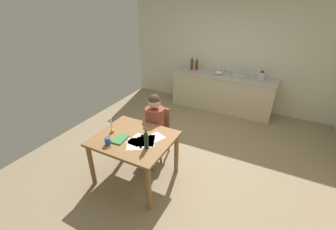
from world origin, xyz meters
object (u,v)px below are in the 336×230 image
at_px(bottle_vinegar, 197,65).
at_px(wine_glass_by_kettle, 223,68).
at_px(wine_bottle_on_table, 146,141).
at_px(mixing_bowl, 219,73).
at_px(coffee_mug, 108,141).
at_px(person_seated, 153,125).
at_px(bottle_oil, 192,64).
at_px(wine_glass_near_sink, 228,69).
at_px(sink_unit, 239,76).
at_px(wine_glass_back_left, 219,68).
at_px(chair_at_table, 157,130).
at_px(book_magazine, 120,139).
at_px(stovetop_kettle, 262,76).
at_px(candlestick, 112,128).
at_px(dining_table, 134,144).

xyz_separation_m(bottle_vinegar, wine_glass_by_kettle, (0.67, 0.06, -0.01)).
height_order(wine_bottle_on_table, mixing_bowl, wine_bottle_on_table).
bearing_deg(coffee_mug, person_seated, 77.34).
xyz_separation_m(coffee_mug, bottle_oil, (-0.17, 3.43, 0.22)).
xyz_separation_m(bottle_vinegar, wine_glass_near_sink, (0.79, 0.06, -0.01)).
bearing_deg(wine_glass_by_kettle, bottle_oil, -171.45).
relative_size(sink_unit, wine_glass_back_left, 2.34).
relative_size(chair_at_table, coffee_mug, 7.58).
bearing_deg(book_magazine, wine_glass_by_kettle, 75.61).
bearing_deg(coffee_mug, chair_at_table, 79.62).
bearing_deg(sink_unit, bottle_oil, 178.63).
bearing_deg(book_magazine, stovetop_kettle, 60.40).
distance_m(coffee_mug, wine_glass_by_kettle, 3.61).
relative_size(candlestick, mixing_bowl, 1.38).
relative_size(dining_table, wine_glass_back_left, 7.24).
bearing_deg(dining_table, wine_glass_by_kettle, 82.92).
relative_size(coffee_mug, stovetop_kettle, 0.53).
bearing_deg(chair_at_table, wine_glass_back_left, 82.71).
xyz_separation_m(coffee_mug, wine_glass_by_kettle, (0.61, 3.55, 0.19)).
height_order(coffee_mug, sink_unit, sink_unit).
relative_size(bottle_oil, bottle_vinegar, 1.17).
height_order(person_seated, wine_glass_near_sink, person_seated).
bearing_deg(bottle_vinegar, candlestick, -91.72).
distance_m(dining_table, coffee_mug, 0.41).
bearing_deg(candlestick, bottle_oil, 90.24).
distance_m(sink_unit, wine_glass_by_kettle, 0.46).
height_order(bottle_oil, stovetop_kettle, bottle_oil).
distance_m(person_seated, wine_glass_by_kettle, 2.72).
height_order(dining_table, book_magazine, book_magazine).
distance_m(chair_at_table, stovetop_kettle, 2.77).
height_order(mixing_bowl, stovetop_kettle, stovetop_kettle).
bearing_deg(dining_table, chair_at_table, 91.53).
xyz_separation_m(chair_at_table, bottle_vinegar, (-0.25, 2.46, 0.52)).
relative_size(coffee_mug, wine_bottle_on_table, 0.41).
height_order(chair_at_table, person_seated, person_seated).
xyz_separation_m(coffee_mug, mixing_bowl, (0.56, 3.36, 0.13)).
bearing_deg(wine_glass_back_left, candlestick, -101.50).
xyz_separation_m(dining_table, chair_at_table, (-0.02, 0.72, -0.15)).
relative_size(sink_unit, wine_glass_near_sink, 2.34).
distance_m(bottle_oil, bottle_vinegar, 0.12).
xyz_separation_m(candlestick, wine_glass_back_left, (0.67, 3.27, 0.18)).
bearing_deg(chair_at_table, dining_table, -88.47).
bearing_deg(person_seated, wine_glass_back_left, 83.31).
xyz_separation_m(book_magazine, wine_glass_near_sink, (0.66, 3.37, 0.24)).
distance_m(book_magazine, bottle_vinegar, 3.32).
xyz_separation_m(coffee_mug, wine_glass_back_left, (0.51, 3.55, 0.19)).
xyz_separation_m(person_seated, bottle_oil, (-0.37, 2.55, 0.36)).
bearing_deg(wine_glass_by_kettle, coffee_mug, -99.74).
relative_size(sink_unit, bottle_oil, 1.14).
relative_size(person_seated, wine_bottle_on_table, 4.21).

